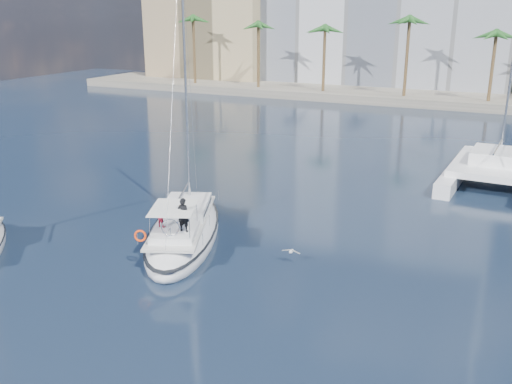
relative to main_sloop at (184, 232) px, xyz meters
The scene contains 9 objects.
ground 5.48m from the main_sloop, ahead, with size 160.00×160.00×0.00m, color black.
quay 60.94m from the main_sloop, 84.88° to the left, with size 120.00×14.00×1.20m, color gray.
building_modern 74.22m from the main_sloop, 95.16° to the left, with size 42.00×16.00×28.00m, color silver.
building_tan_left 78.52m from the main_sloop, 118.02° to the left, with size 22.00×14.00×22.00m, color tan.
palm_left 64.23m from the main_sloop, 116.73° to the left, with size 3.60×3.60×12.30m.
palm_centre 57.79m from the main_sloop, 84.52° to the left, with size 3.60×3.60×12.30m.
main_sloop is the anchor object (origin of this frame).
catamaran 25.74m from the main_sloop, 53.13° to the left, with size 7.42×13.93×19.68m.
seagull 6.86m from the main_sloop, ahead, with size 1.03×0.44×0.19m.
Camera 1 is at (11.61, -25.60, 12.72)m, focal length 40.00 mm.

